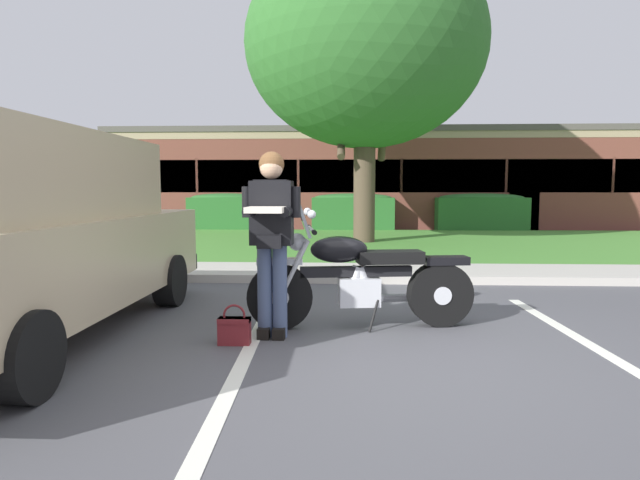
# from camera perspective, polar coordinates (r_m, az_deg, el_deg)

# --- Properties ---
(ground_plane) EXTENTS (140.00, 140.00, 0.00)m
(ground_plane) POSITION_cam_1_polar(r_m,az_deg,el_deg) (4.52, 8.33, -12.25)
(ground_plane) COLOR #4C4C51
(curb_strip) EXTENTS (60.00, 0.20, 0.12)m
(curb_strip) POSITION_cam_1_polar(r_m,az_deg,el_deg) (7.95, 5.82, -4.12)
(curb_strip) COLOR #B7B2A8
(curb_strip) RESTS_ON ground
(concrete_walk) EXTENTS (60.00, 1.50, 0.08)m
(concrete_walk) POSITION_cam_1_polar(r_m,az_deg,el_deg) (8.79, 5.51, -3.34)
(concrete_walk) COLOR #B7B2A8
(concrete_walk) RESTS_ON ground
(grass_lawn) EXTENTS (60.00, 8.16, 0.06)m
(grass_lawn) POSITION_cam_1_polar(r_m,az_deg,el_deg) (13.58, 4.51, -0.31)
(grass_lawn) COLOR #478433
(grass_lawn) RESTS_ON ground
(stall_stripe_0) EXTENTS (0.28, 4.40, 0.01)m
(stall_stripe_0) POSITION_cam_1_polar(r_m,az_deg,el_deg) (4.76, -7.46, -11.28)
(stall_stripe_0) COLOR silver
(stall_stripe_0) RESTS_ON ground
(stall_stripe_1) EXTENTS (0.28, 4.40, 0.01)m
(stall_stripe_1) POSITION_cam_1_polar(r_m,az_deg,el_deg) (5.17, 27.85, -10.53)
(stall_stripe_1) COLOR silver
(stall_stripe_1) RESTS_ON ground
(motorcycle) EXTENTS (2.24, 0.82, 1.26)m
(motorcycle) POSITION_cam_1_polar(r_m,az_deg,el_deg) (5.37, 5.18, -4.04)
(motorcycle) COLOR black
(motorcycle) RESTS_ON ground
(rider_person) EXTENTS (0.54, 0.59, 1.70)m
(rider_person) POSITION_cam_1_polar(r_m,az_deg,el_deg) (4.93, -5.14, 1.19)
(rider_person) COLOR black
(rider_person) RESTS_ON ground
(handbag) EXTENTS (0.28, 0.13, 0.36)m
(handbag) POSITION_cam_1_polar(r_m,az_deg,el_deg) (4.88, -9.01, -9.17)
(handbag) COLOR maroon
(handbag) RESTS_ON ground
(parked_suv_adjacent) EXTENTS (2.04, 4.85, 1.86)m
(parked_suv_adjacent) POSITION_cam_1_polar(r_m,az_deg,el_deg) (5.54, -29.33, 0.45)
(parked_suv_adjacent) COLOR tan
(parked_suv_adjacent) RESTS_ON ground
(shade_tree) EXTENTS (5.85, 5.85, 7.35)m
(shade_tree) POSITION_cam_1_polar(r_m,az_deg,el_deg) (13.99, 4.80, 19.73)
(shade_tree) COLOR #4C3D2D
(shade_tree) RESTS_ON ground
(hedge_left) EXTENTS (2.55, 0.90, 1.24)m
(hedge_left) POSITION_cam_1_polar(r_m,az_deg,el_deg) (18.36, -9.72, 3.04)
(hedge_left) COLOR #286028
(hedge_left) RESTS_ON ground
(hedge_center_left) EXTENTS (2.68, 0.90, 1.24)m
(hedge_center_left) POSITION_cam_1_polar(r_m,az_deg,el_deg) (17.94, 3.49, 3.06)
(hedge_center_left) COLOR #286028
(hedge_center_left) RESTS_ON ground
(hedge_center_right) EXTENTS (2.92, 0.90, 1.24)m
(hedge_center_right) POSITION_cam_1_polar(r_m,az_deg,el_deg) (18.48, 16.61, 2.91)
(hedge_center_right) COLOR #286028
(hedge_center_right) RESTS_ON ground
(brick_building) EXTENTS (20.54, 9.19, 3.50)m
(brick_building) POSITION_cam_1_polar(r_m,az_deg,el_deg) (22.88, 7.40, 6.27)
(brick_building) COLOR brown
(brick_building) RESTS_ON ground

